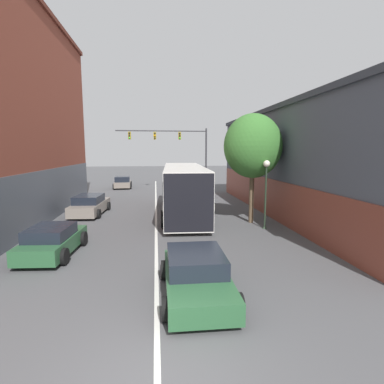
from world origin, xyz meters
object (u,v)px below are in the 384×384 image
traffic_signal_gantry (176,144)px  street_tree_near (253,146)px  bus (184,188)px  parked_car_left_mid (123,182)px  hatchback_foreground (196,275)px  street_lamp (266,184)px  parked_car_left_far (53,241)px  parked_car_left_near (90,205)px

traffic_signal_gantry → street_tree_near: bearing=-77.7°
bus → parked_car_left_mid: (-5.75, 15.42, -1.20)m
hatchback_foreground → street_lamp: street_lamp is taller
bus → street_tree_near: 5.46m
hatchback_foreground → parked_car_left_far: (-5.48, 4.12, 0.00)m
bus → traffic_signal_gantry: traffic_signal_gantry is taller
traffic_signal_gantry → bus: bearing=-91.8°
bus → parked_car_left_mid: bearing=23.3°
bus → street_lamp: 5.99m
parked_car_left_mid → street_tree_near: 20.94m
hatchback_foreground → traffic_signal_gantry: 24.82m
parked_car_left_near → parked_car_left_far: parked_car_left_near is taller
bus → street_tree_near: (3.82, -2.79, 2.73)m
street_lamp → parked_car_left_near: bearing=154.3°
parked_car_left_mid → bus: bearing=-162.9°
parked_car_left_near → traffic_signal_gantry: size_ratio=0.47×
hatchback_foreground → street_lamp: bearing=-33.1°
bus → parked_car_left_far: (-6.19, -7.38, -1.24)m
bus → street_tree_near: street_tree_near is taller
parked_car_left_near → street_tree_near: size_ratio=0.71×
parked_car_left_mid → parked_car_left_far: parked_car_left_mid is taller
parked_car_left_near → street_tree_near: (10.21, -3.57, 3.93)m
bus → street_tree_near: bearing=-123.3°
parked_car_left_far → street_tree_near: (10.01, 4.59, 3.97)m
hatchback_foreground → parked_car_left_mid: (-5.04, 26.92, 0.04)m
parked_car_left_mid → street_lamp: street_lamp is taller
parked_car_left_near → parked_car_left_far: bearing=-174.4°
hatchback_foreground → parked_car_left_far: size_ratio=1.06×
street_tree_near → bus: bearing=143.9°
parked_car_left_mid → traffic_signal_gantry: bearing=-115.8°
parked_car_left_far → traffic_signal_gantry: 21.77m
parked_car_left_far → street_lamp: size_ratio=1.03×
hatchback_foreground → street_lamp: (4.84, 7.21, 1.89)m
bus → parked_car_left_near: bus is taller
parked_car_left_near → bus: bearing=-92.7°
bus → parked_car_left_near: (-6.39, 0.78, -1.20)m
parked_car_left_mid → street_lamp: 22.12m
bus → hatchback_foreground: size_ratio=2.72×
parked_car_left_far → hatchback_foreground: bearing=-122.7°
hatchback_foreground → parked_car_left_near: 13.53m
parked_car_left_mid → hatchback_foreground: bearing=-172.8°
hatchback_foreground → street_tree_near: 10.59m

